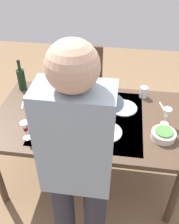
% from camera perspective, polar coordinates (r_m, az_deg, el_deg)
% --- Properties ---
extents(ground_plane, '(6.00, 6.00, 0.00)m').
position_cam_1_polar(ground_plane, '(2.61, -0.00, -13.47)').
color(ground_plane, '#846647').
extents(dining_table, '(1.55, 0.92, 0.72)m').
position_cam_1_polar(dining_table, '(2.14, -0.00, -2.54)').
color(dining_table, '#4C3828').
rests_on(dining_table, ground_plane).
extents(chair_near, '(0.40, 0.40, 0.91)m').
position_cam_1_polar(chair_near, '(2.91, -1.33, 6.74)').
color(chair_near, '#352114').
rests_on(chair_near, ground_plane).
extents(person_server, '(0.42, 0.61, 1.69)m').
position_cam_1_polar(person_server, '(1.41, -2.62, -12.20)').
color(person_server, '#2D2D38').
rests_on(person_server, ground_plane).
extents(wine_bottle, '(0.07, 0.07, 0.30)m').
position_cam_1_polar(wine_bottle, '(2.45, -14.90, 7.14)').
color(wine_bottle, black).
rests_on(wine_bottle, dining_table).
extents(wine_glass_left, '(0.07, 0.07, 0.15)m').
position_cam_1_polar(wine_glass_left, '(1.89, -14.09, -3.36)').
color(wine_glass_left, white).
rests_on(wine_glass_left, dining_table).
extents(wine_glass_right, '(0.07, 0.07, 0.15)m').
position_cam_1_polar(wine_glass_right, '(2.04, 16.80, -0.36)').
color(wine_glass_right, white).
rests_on(wine_glass_right, dining_table).
extents(water_cup_near_left, '(0.07, 0.07, 0.10)m').
position_cam_1_polar(water_cup_near_left, '(2.34, 11.95, 4.33)').
color(water_cup_near_left, silver).
rests_on(water_cup_near_left, dining_table).
extents(water_cup_near_right, '(0.07, 0.07, 0.09)m').
position_cam_1_polar(water_cup_near_right, '(2.22, -9.37, 2.43)').
color(water_cup_near_right, silver).
rests_on(water_cup_near_right, dining_table).
extents(water_cup_far_left, '(0.07, 0.07, 0.10)m').
position_cam_1_polar(water_cup_far_left, '(1.91, -5.64, -3.75)').
color(water_cup_far_left, silver).
rests_on(water_cup_far_left, dining_table).
extents(serving_bowl_pasta, '(0.30, 0.30, 0.07)m').
position_cam_1_polar(serving_bowl_pasta, '(2.21, -3.46, 2.34)').
color(serving_bowl_pasta, silver).
rests_on(serving_bowl_pasta, dining_table).
extents(side_bowl_salad, '(0.18, 0.18, 0.07)m').
position_cam_1_polar(side_bowl_salad, '(1.96, 16.14, -4.81)').
color(side_bowl_salad, silver).
rests_on(side_bowl_salad, dining_table).
extents(dinner_plate_near, '(0.23, 0.23, 0.01)m').
position_cam_1_polar(dinner_plate_near, '(2.19, 7.56, 0.93)').
color(dinner_plate_near, silver).
rests_on(dinner_plate_near, dining_table).
extents(dinner_plate_far, '(0.23, 0.23, 0.01)m').
position_cam_1_polar(dinner_plate_far, '(1.95, 3.88, -4.46)').
color(dinner_plate_far, silver).
rests_on(dinner_plate_far, dining_table).
extents(table_knife, '(0.06, 0.20, 0.00)m').
position_cam_1_polar(table_knife, '(2.32, -14.52, 2.10)').
color(table_knife, silver).
rests_on(table_knife, dining_table).
extents(table_fork, '(0.06, 0.18, 0.00)m').
position_cam_1_polar(table_fork, '(2.26, 16.08, 0.79)').
color(table_fork, silver).
rests_on(table_fork, dining_table).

